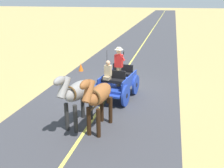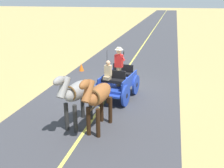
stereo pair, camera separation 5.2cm
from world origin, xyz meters
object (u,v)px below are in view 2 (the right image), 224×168
Objects in this scene: horse_drawn_carriage at (118,82)px; horse_off_side at (76,93)px; traffic_cone at (81,67)px; horse_near_side at (98,96)px.

horse_drawn_carriage reaches higher than horse_off_side.
horse_drawn_carriage reaches higher than traffic_cone.
horse_drawn_carriage reaches higher than horse_near_side.
horse_near_side is 7.75m from traffic_cone.
horse_off_side is 7.32m from traffic_cone.
horse_near_side is at bearing 171.90° from horse_off_side.
horse_drawn_carriage is at bearing -90.14° from horse_near_side.
horse_near_side is at bearing 89.86° from horse_drawn_carriage.
horse_off_side is at bearing 109.44° from traffic_cone.
horse_off_side is (0.86, 2.94, 0.51)m from horse_drawn_carriage.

